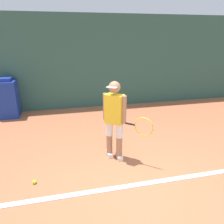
{
  "coord_description": "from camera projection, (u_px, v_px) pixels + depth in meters",
  "views": [
    {
      "loc": [
        -1.05,
        -2.78,
        2.35
      ],
      "look_at": [
        -0.12,
        1.2,
        0.9
      ],
      "focal_mm": 35.0,
      "sensor_mm": 36.0,
      "label": 1
    }
  ],
  "objects": [
    {
      "name": "ground_plane",
      "position": [
        136.0,
        187.0,
        3.56
      ],
      "size": [
        24.0,
        24.0,
        0.0
      ],
      "primitive_type": "plane",
      "color": "#B76642"
    },
    {
      "name": "back_wall",
      "position": [
        93.0,
        63.0,
        7.11
      ],
      "size": [
        24.0,
        0.1,
        2.98
      ],
      "color": "#2D564C",
      "rests_on": "ground_plane"
    },
    {
      "name": "court_baseline",
      "position": [
        135.0,
        185.0,
        3.6
      ],
      "size": [
        21.6,
        0.1,
        0.01
      ],
      "color": "white",
      "rests_on": "ground_plane"
    },
    {
      "name": "tennis_player",
      "position": [
        115.0,
        118.0,
        4.15
      ],
      "size": [
        0.79,
        0.7,
        1.56
      ],
      "rotation": [
        0.0,
        0.0,
        -0.71
      ],
      "color": "#A37556",
      "rests_on": "ground_plane"
    },
    {
      "name": "tennis_ball",
      "position": [
        34.0,
        182.0,
        3.64
      ],
      "size": [
        0.07,
        0.07,
        0.07
      ],
      "color": "#D1E533",
      "rests_on": "ground_plane"
    },
    {
      "name": "covered_chair",
      "position": [
        7.0,
        98.0,
        6.47
      ],
      "size": [
        0.63,
        0.62,
        1.19
      ],
      "color": "navy",
      "rests_on": "ground_plane"
    }
  ]
}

